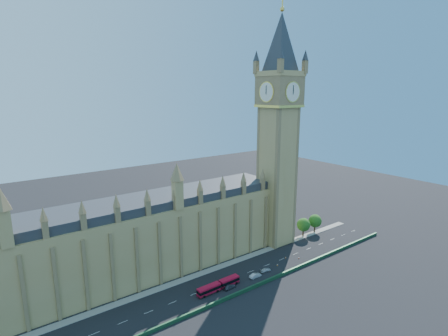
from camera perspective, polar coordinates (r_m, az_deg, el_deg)
ground at (r=126.41m, az=0.02°, el=-18.13°), size 400.00×400.00×0.00m
palace_westminster at (r=126.89m, az=-15.45°, el=-11.45°), size 120.00×20.00×28.00m
elizabeth_tower at (r=144.84m, az=8.92°, el=8.43°), size 20.59×20.59×105.00m
bridge_parapet at (r=120.04m, az=2.74°, el=-19.61°), size 160.00×0.60×1.20m
kerb_north at (r=133.12m, az=-2.52°, el=-16.41°), size 160.00×3.00×0.16m
tree_east_near at (r=163.29m, az=12.89°, el=-8.95°), size 6.00×6.00×8.50m
tree_east_far at (r=169.12m, az=14.67°, el=-8.29°), size 6.00×6.00×8.50m
red_bus at (r=121.67m, az=-0.88°, el=-18.66°), size 16.09×2.73×2.73m
car_grey at (r=122.50m, az=0.90°, el=-18.80°), size 4.47×2.00×1.49m
car_silver at (r=129.18m, az=5.15°, el=-17.08°), size 4.62×1.70×1.51m
car_white at (r=133.25m, az=6.81°, el=-16.21°), size 4.32×2.05×1.22m
cone_a at (r=137.85m, az=8.72°, el=-15.36°), size 0.50×0.50×0.69m
cone_b at (r=133.78m, az=7.48°, el=-16.24°), size 0.48×0.48×0.68m
cone_c at (r=144.50m, az=12.12°, el=-14.15°), size 0.48×0.48×0.62m
cone_d at (r=143.81m, az=10.02°, el=-14.19°), size 0.47×0.47×0.63m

